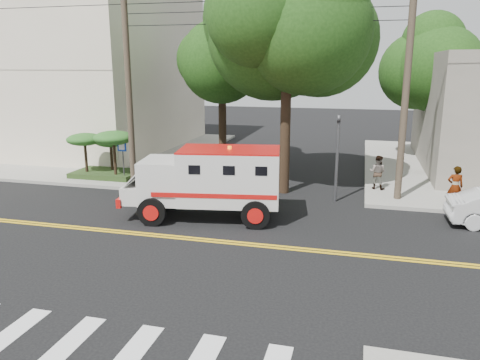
# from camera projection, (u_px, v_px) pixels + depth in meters

# --- Properties ---
(ground) EXTENTS (100.00, 100.00, 0.00)m
(ground) POSITION_uv_depth(u_px,v_px,m) (205.00, 240.00, 15.16)
(ground) COLOR black
(ground) RESTS_ON ground
(sidewalk_nw) EXTENTS (17.00, 17.00, 0.15)m
(sidewalk_nw) POSITION_uv_depth(u_px,v_px,m) (79.00, 150.00, 31.15)
(sidewalk_nw) COLOR gray
(sidewalk_nw) RESTS_ON ground
(building_left) EXTENTS (16.00, 14.00, 10.00)m
(building_left) POSITION_uv_depth(u_px,v_px,m) (59.00, 71.00, 31.84)
(building_left) COLOR beige
(building_left) RESTS_ON sidewalk_nw
(utility_pole_left) EXTENTS (0.28, 0.28, 9.00)m
(utility_pole_left) POSITION_uv_depth(u_px,v_px,m) (129.00, 89.00, 21.11)
(utility_pole_left) COLOR #382D23
(utility_pole_left) RESTS_ON ground
(utility_pole_right) EXTENTS (0.28, 0.28, 9.00)m
(utility_pole_right) POSITION_uv_depth(u_px,v_px,m) (406.00, 92.00, 18.37)
(utility_pole_right) COLOR #382D23
(utility_pole_right) RESTS_ON ground
(tree_main) EXTENTS (6.08, 5.70, 9.85)m
(tree_main) POSITION_uv_depth(u_px,v_px,m) (297.00, 22.00, 18.81)
(tree_main) COLOR black
(tree_main) RESTS_ON ground
(tree_left) EXTENTS (4.48, 4.20, 7.70)m
(tree_left) POSITION_uv_depth(u_px,v_px,m) (226.00, 62.00, 25.53)
(tree_left) COLOR black
(tree_left) RESTS_ON ground
(tree_right) EXTENTS (4.80, 4.50, 8.20)m
(tree_right) POSITION_uv_depth(u_px,v_px,m) (442.00, 55.00, 26.36)
(tree_right) COLOR black
(tree_right) RESTS_ON ground
(traffic_signal) EXTENTS (0.15, 0.18, 3.60)m
(traffic_signal) POSITION_uv_depth(u_px,v_px,m) (337.00, 149.00, 18.96)
(traffic_signal) COLOR #3F3F42
(traffic_signal) RESTS_ON ground
(accessibility_sign) EXTENTS (0.45, 0.10, 2.02)m
(accessibility_sign) POSITION_uv_depth(u_px,v_px,m) (123.00, 155.00, 22.16)
(accessibility_sign) COLOR #3F3F42
(accessibility_sign) RESTS_ON ground
(palm_planter) EXTENTS (3.52, 2.63, 2.36)m
(palm_planter) POSITION_uv_depth(u_px,v_px,m) (104.00, 147.00, 22.82)
(palm_planter) COLOR #1E3314
(palm_planter) RESTS_ON sidewalk_nw
(armored_truck) EXTENTS (6.00, 3.07, 2.61)m
(armored_truck) POSITION_uv_depth(u_px,v_px,m) (210.00, 179.00, 17.04)
(armored_truck) COLOR silver
(armored_truck) RESTS_ON ground
(pedestrian_a) EXTENTS (0.63, 0.44, 1.63)m
(pedestrian_a) POSITION_uv_depth(u_px,v_px,m) (455.00, 187.00, 18.05)
(pedestrian_a) COLOR gray
(pedestrian_a) RESTS_ON sidewalk_ne
(pedestrian_b) EXTENTS (0.88, 0.78, 1.52)m
(pedestrian_b) POSITION_uv_depth(u_px,v_px,m) (378.00, 172.00, 20.74)
(pedestrian_b) COLOR gray
(pedestrian_b) RESTS_ON sidewalk_ne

